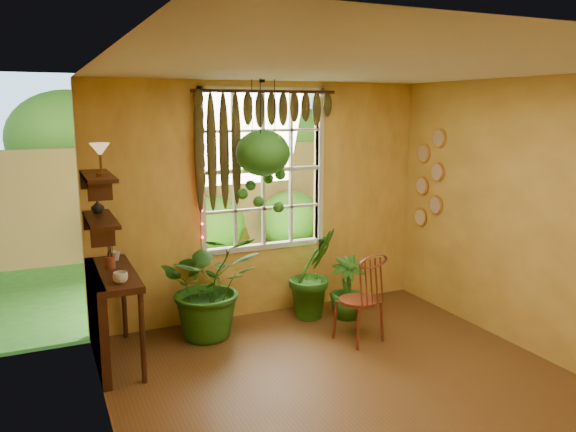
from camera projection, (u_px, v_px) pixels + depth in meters
name	position (u px, v px, depth m)	size (l,w,h in m)	color
floor	(365.00, 399.00, 4.72)	(4.50, 4.50, 0.00)	brown
ceiling	(375.00, 68.00, 4.20)	(4.50, 4.50, 0.00)	white
wall_back	(264.00, 201.00, 6.47)	(4.00, 4.00, 0.00)	#EAC04F
wall_left	(108.00, 273.00, 3.65)	(4.50, 4.50, 0.00)	#EAC04F
wall_right	(551.00, 222.00, 5.27)	(4.50, 4.50, 0.00)	#EAC04F
window	(263.00, 170.00, 6.43)	(1.52, 0.10, 1.86)	silver
valance_vine	(260.00, 119.00, 6.18)	(1.70, 0.12, 1.10)	#3C1B10
string_lights	(201.00, 170.00, 6.04)	(0.03, 0.03, 1.54)	#FF2633
wall_plates	(429.00, 179.00, 6.82)	(0.04, 0.32, 1.10)	#F6ECC9
counter_ledge	(102.00, 308.00, 5.27)	(0.40, 1.20, 0.90)	#3C1B10
shelf_lower	(101.00, 220.00, 5.12)	(0.25, 0.90, 0.04)	#3C1B10
shelf_upper	(98.00, 176.00, 5.05)	(0.25, 0.90, 0.04)	#3C1B10
backyard	(186.00, 167.00, 10.72)	(14.00, 10.00, 12.00)	#235016
windsor_chair	(361.00, 312.00, 5.83)	(0.50, 0.52, 1.10)	maroon
potted_plant_left	(210.00, 285.00, 5.91)	(1.03, 0.89, 1.14)	#185215
potted_plant_mid	(313.00, 273.00, 6.48)	(0.58, 0.47, 1.05)	#185215
potted_plant_right	(347.00, 288.00, 6.47)	(0.40, 0.40, 0.72)	#185215
hanging_basket	(263.00, 159.00, 6.04)	(0.59, 0.59, 1.43)	black
cup_a	(120.00, 278.00, 4.88)	(0.13, 0.13, 0.10)	silver
cup_b	(115.00, 256.00, 5.62)	(0.10, 0.10, 0.09)	beige
brush_jar	(110.00, 255.00, 5.32)	(0.09, 0.09, 0.34)	brown
shelf_vase	(98.00, 207.00, 5.33)	(0.12, 0.12, 0.13)	#B2AD99
tiffany_lamp	(100.00, 152.00, 4.85)	(0.17, 0.17, 0.29)	brown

